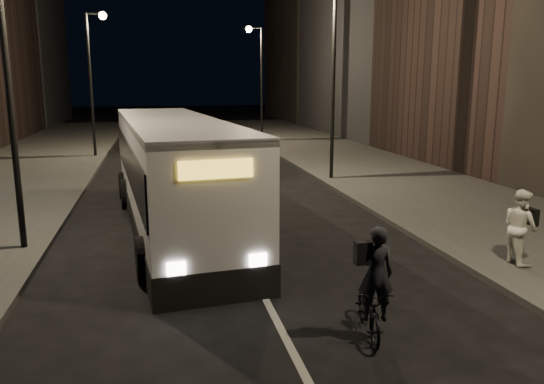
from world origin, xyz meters
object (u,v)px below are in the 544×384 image
pedestrian_woman (520,227)px  streetlight_left_near (16,43)px  streetlight_right_far (258,68)px  streetlight_right_mid (328,59)px  cyclist_on_bicycle (371,298)px  streetlight_left_far (94,65)px  car_near (250,158)px  city_bus (173,169)px  car_mid (148,138)px  car_far (214,129)px

pedestrian_woman → streetlight_left_near: bearing=70.5°
streetlight_right_far → pedestrian_woman: bearing=-88.1°
streetlight_right_mid → cyclist_on_bicycle: 15.51m
streetlight_left_far → cyclist_on_bicycle: streetlight_left_far is taller
streetlight_left_far → cyclist_on_bicycle: 25.67m
cyclist_on_bicycle → car_near: cyclist_on_bicycle is taller
streetlight_right_far → pedestrian_woman: (0.94, -27.90, -4.30)m
streetlight_left_near → pedestrian_woman: 12.98m
city_bus → streetlight_left_near: bearing=-161.2°
streetlight_left_near → car_mid: bearing=82.5°
streetlight_left_far → car_mid: streetlight_left_far is taller
streetlight_right_far → cyclist_on_bicycle: 30.88m
cyclist_on_bicycle → streetlight_right_mid: bearing=86.3°
car_mid → car_far: size_ratio=0.98×
streetlight_right_mid → car_near: (-2.90, 3.12, -4.62)m
streetlight_right_far → cyclist_on_bicycle: bearing=-97.2°
cyclist_on_bicycle → car_near: 17.44m
streetlight_left_far → streetlight_left_near: bearing=-90.0°
car_near → streetlight_left_near: bearing=-121.5°
car_near → pedestrian_woman: bearing=-72.2°
streetlight_right_far → car_mid: streetlight_right_far is taller
city_bus → cyclist_on_bicycle: city_bus is taller
city_bus → streetlight_left_far: bearing=97.2°
cyclist_on_bicycle → car_far: size_ratio=0.42×
streetlight_right_mid → car_near: streetlight_right_mid is taller
streetlight_right_far → streetlight_left_near: size_ratio=1.00×
streetlight_right_far → city_bus: size_ratio=0.64×
streetlight_right_far → streetlight_left_far: (-10.66, -6.00, 0.00)m
streetlight_left_near → city_bus: (3.73, 1.70, -3.54)m
car_mid → car_far: 8.94m
streetlight_left_far → cyclist_on_bicycle: bearing=-74.3°
streetlight_right_far → car_near: 13.98m
streetlight_right_far → streetlight_left_far: same height
pedestrian_woman → car_near: size_ratio=0.41×
cyclist_on_bicycle → pedestrian_woman: (4.76, 2.39, 0.38)m
car_far → car_mid: bearing=-126.5°
car_mid → car_far: (5.09, 7.35, -0.08)m
streetlight_left_near → car_far: size_ratio=1.67×
cyclist_on_bicycle → car_mid: (-4.08, 27.32, 0.10)m
city_bus → streetlight_right_far: bearing=67.0°
city_bus → car_near: size_ratio=2.88×
streetlight_right_mid → car_far: size_ratio=1.67×
streetlight_left_near → pedestrian_woman: (11.61, -3.90, -4.30)m
streetlight_left_far → car_far: bearing=52.9°
streetlight_left_far → car_near: (7.77, -6.88, -4.62)m
streetlight_right_far → streetlight_left_near: (-10.66, -24.00, 0.00)m
streetlight_left_near → car_near: bearing=55.1°
streetlight_left_far → cyclist_on_bicycle: size_ratio=3.98×
streetlight_right_mid → car_mid: size_ratio=1.71×
cyclist_on_bicycle → pedestrian_woman: 5.34m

